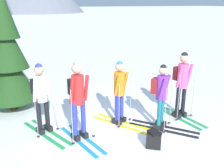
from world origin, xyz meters
TOP-DOWN VIEW (x-y plane):
  - ground_plane at (0.00, 0.00)m, footprint 400.00×400.00m
  - skier_in_white at (-1.66, 0.62)m, footprint 0.89×1.78m
  - skier_in_red at (-0.97, -0.05)m, footprint 0.62×1.66m
  - skier_in_orange at (0.24, 0.25)m, footprint 1.11×1.66m
  - skier_in_purple at (1.03, -0.43)m, footprint 1.34×1.56m
  - skier_in_pink at (1.92, -0.12)m, footprint 0.61×1.58m
  - pine_tree_mid at (-2.20, 2.43)m, footprint 1.48×1.48m
  - backpack_on_snow_front at (0.38, -1.12)m, footprint 0.40×0.39m

SIDE VIEW (x-z plane):
  - ground_plane at x=0.00m, z-range 0.00..0.00m
  - backpack_on_snow_front at x=0.38m, z-range 0.00..0.38m
  - skier_in_orange at x=0.24m, z-range 0.07..1.75m
  - skier_in_purple at x=1.03m, z-range 0.10..1.76m
  - skier_in_white at x=-1.66m, z-range 0.11..1.85m
  - skier_in_pink at x=1.92m, z-range 0.13..1.97m
  - skier_in_red at x=-0.97m, z-range 0.14..2.01m
  - pine_tree_mid at x=-2.20m, z-range -0.15..3.43m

